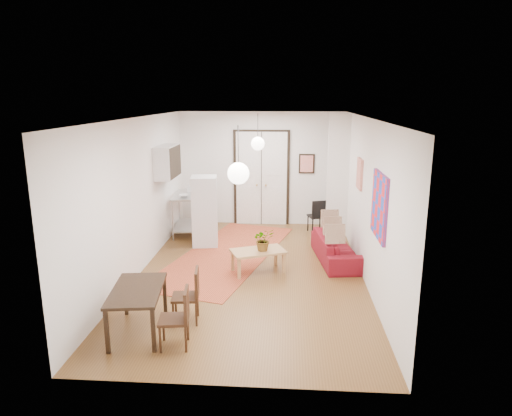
# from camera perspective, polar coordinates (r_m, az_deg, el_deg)

# --- Properties ---
(floor) EXTENTS (7.00, 7.00, 0.00)m
(floor) POSITION_cam_1_polar(r_m,az_deg,el_deg) (8.77, -0.66, -8.09)
(floor) COLOR brown
(floor) RESTS_ON ground
(ceiling) EXTENTS (4.20, 7.00, 0.02)m
(ceiling) POSITION_cam_1_polar(r_m,az_deg,el_deg) (8.15, -0.72, 11.19)
(ceiling) COLOR silver
(ceiling) RESTS_ON wall_back
(wall_back) EXTENTS (4.20, 0.02, 2.90)m
(wall_back) POSITION_cam_1_polar(r_m,az_deg,el_deg) (11.77, 0.71, 4.91)
(wall_back) COLOR silver
(wall_back) RESTS_ON floor
(wall_front) EXTENTS (4.20, 0.02, 2.90)m
(wall_front) POSITION_cam_1_polar(r_m,az_deg,el_deg) (5.00, -3.99, -7.61)
(wall_front) COLOR silver
(wall_front) RESTS_ON floor
(wall_left) EXTENTS (0.02, 7.00, 2.90)m
(wall_left) POSITION_cam_1_polar(r_m,az_deg,el_deg) (8.76, -14.51, 1.36)
(wall_left) COLOR silver
(wall_left) RESTS_ON floor
(wall_right) EXTENTS (0.02, 7.00, 2.90)m
(wall_right) POSITION_cam_1_polar(r_m,az_deg,el_deg) (8.44, 13.68, 0.93)
(wall_right) COLOR silver
(wall_right) RESTS_ON floor
(double_doors) EXTENTS (1.44, 0.06, 2.50)m
(double_doors) POSITION_cam_1_polar(r_m,az_deg,el_deg) (11.77, 0.69, 3.68)
(double_doors) COLOR white
(double_doors) RESTS_ON wall_back
(stub_partition) EXTENTS (0.50, 0.10, 2.90)m
(stub_partition) POSITION_cam_1_polar(r_m,az_deg,el_deg) (10.88, 10.21, 3.95)
(stub_partition) COLOR silver
(stub_partition) RESTS_ON floor
(wall_cabinet) EXTENTS (0.35, 1.00, 0.70)m
(wall_cabinet) POSITION_cam_1_polar(r_m,az_deg,el_deg) (10.05, -11.02, 5.71)
(wall_cabinet) COLOR silver
(wall_cabinet) RESTS_ON wall_left
(painting_popart) EXTENTS (0.05, 1.00, 1.00)m
(painting_popart) POSITION_cam_1_polar(r_m,az_deg,el_deg) (7.19, 15.18, 0.27)
(painting_popart) COLOR red
(painting_popart) RESTS_ON wall_right
(painting_abstract) EXTENTS (0.05, 0.50, 0.60)m
(painting_abstract) POSITION_cam_1_polar(r_m,az_deg,el_deg) (9.14, 12.84, 4.19)
(painting_abstract) COLOR beige
(painting_abstract) RESTS_ON wall_right
(poster_back) EXTENTS (0.40, 0.03, 0.50)m
(poster_back) POSITION_cam_1_polar(r_m,az_deg,el_deg) (11.71, 6.35, 5.52)
(poster_back) COLOR red
(poster_back) RESTS_ON wall_back
(print_left) EXTENTS (0.03, 0.44, 0.54)m
(print_left) POSITION_cam_1_polar(r_m,az_deg,el_deg) (10.56, -11.13, 6.36)
(print_left) COLOR #9D6A41
(print_left) RESTS_ON wall_left
(pendant_back) EXTENTS (0.30, 0.30, 0.80)m
(pendant_back) POSITION_cam_1_polar(r_m,az_deg,el_deg) (10.18, 0.22, 8.06)
(pendant_back) COLOR silver
(pendant_back) RESTS_ON ceiling
(pendant_front) EXTENTS (0.30, 0.30, 0.80)m
(pendant_front) POSITION_cam_1_polar(r_m,az_deg,el_deg) (6.23, -2.22, 4.35)
(pendant_front) COLOR silver
(pendant_front) RESTS_ON ceiling
(kilim_rug) EXTENTS (2.80, 4.81, 0.01)m
(kilim_rug) POSITION_cam_1_polar(r_m,az_deg,el_deg) (9.77, -3.63, -5.76)
(kilim_rug) COLOR #B5502D
(kilim_rug) RESTS_ON floor
(sofa) EXTENTS (0.95, 1.90, 0.53)m
(sofa) POSITION_cam_1_polar(r_m,az_deg,el_deg) (9.45, 10.01, -4.97)
(sofa) COLOR maroon
(sofa) RESTS_ON floor
(coffee_table) EXTENTS (1.13, 0.89, 0.44)m
(coffee_table) POSITION_cam_1_polar(r_m,az_deg,el_deg) (8.67, 0.26, -5.67)
(coffee_table) COLOR tan
(coffee_table) RESTS_ON floor
(potted_plant) EXTENTS (0.46, 0.49, 0.43)m
(potted_plant) POSITION_cam_1_polar(r_m,az_deg,el_deg) (8.57, 0.93, -3.96)
(potted_plant) COLOR #327032
(potted_plant) RESTS_ON coffee_table
(kitchen_counter) EXTENTS (0.76, 1.33, 0.97)m
(kitchen_counter) POSITION_cam_1_polar(r_m,az_deg,el_deg) (11.19, -8.59, 0.06)
(kitchen_counter) COLOR #AEB1B3
(kitchen_counter) RESTS_ON floor
(bowl) EXTENTS (0.25, 0.25, 0.06)m
(bowl) POSITION_cam_1_polar(r_m,az_deg,el_deg) (10.83, -9.00, 1.54)
(bowl) COLOR beige
(bowl) RESTS_ON kitchen_counter
(soap_bottle) EXTENTS (0.10, 0.10, 0.20)m
(soap_bottle) POSITION_cam_1_polar(r_m,az_deg,el_deg) (11.34, -8.40, 2.49)
(soap_bottle) COLOR #55A2B8
(soap_bottle) RESTS_ON kitchen_counter
(fridge) EXTENTS (0.63, 0.63, 1.57)m
(fridge) POSITION_cam_1_polar(r_m,az_deg,el_deg) (10.19, -6.43, -0.41)
(fridge) COLOR silver
(fridge) RESTS_ON floor
(dining_table) EXTENTS (0.83, 1.27, 0.66)m
(dining_table) POSITION_cam_1_polar(r_m,az_deg,el_deg) (6.70, -14.64, -10.31)
(dining_table) COLOR black
(dining_table) RESTS_ON floor
(dining_chair_near) EXTENTS (0.44, 0.57, 0.82)m
(dining_chair_near) POSITION_cam_1_polar(r_m,az_deg,el_deg) (6.97, -8.70, -10.09)
(dining_chair_near) COLOR #392212
(dining_chair_near) RESTS_ON floor
(dining_chair_far) EXTENTS (0.44, 0.57, 0.82)m
(dining_chair_far) POSITION_cam_1_polar(r_m,az_deg,el_deg) (6.35, -10.10, -12.62)
(dining_chair_far) COLOR #392212
(dining_chair_far) RESTS_ON floor
(black_side_chair) EXTENTS (0.48, 0.49, 0.83)m
(black_side_chair) POSITION_cam_1_polar(r_m,az_deg,el_deg) (11.34, 7.57, -0.55)
(black_side_chair) COLOR black
(black_side_chair) RESTS_ON floor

